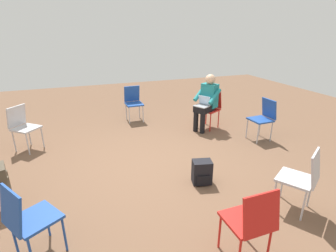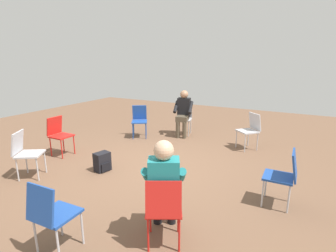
{
  "view_description": "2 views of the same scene",
  "coord_description": "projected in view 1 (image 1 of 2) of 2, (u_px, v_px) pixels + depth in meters",
  "views": [
    {
      "loc": [
        -1.09,
        -3.74,
        2.2
      ],
      "look_at": [
        0.17,
        -0.32,
        0.81
      ],
      "focal_mm": 28.0,
      "sensor_mm": 36.0,
      "label": 1
    },
    {
      "loc": [
        4.03,
        2.56,
        2.08
      ],
      "look_at": [
        -0.39,
        0.17,
        0.77
      ],
      "focal_mm": 28.0,
      "sensor_mm": 36.0,
      "label": 2
    }
  ],
  "objects": [
    {
      "name": "chair_east",
      "position": [
        264.0,
        116.0,
        5.31
      ],
      "size": [
        0.45,
        0.41,
        0.85
      ],
      "rotation": [
        0.0,
        0.0,
        1.61
      ],
      "color": "#1E4799",
      "rests_on": "ground"
    },
    {
      "name": "chair_southeast",
      "position": [
        303.0,
        176.0,
        3.18
      ],
      "size": [
        0.56,
        0.58,
        0.85
      ],
      "rotation": [
        0.0,
        0.0,
        0.55
      ],
      "color": "#B7B7BC",
      "rests_on": "ground"
    },
    {
      "name": "chair_south",
      "position": [
        251.0,
        220.0,
        2.46
      ],
      "size": [
        0.4,
        0.44,
        0.85
      ],
      "rotation": [
        0.0,
        0.0,
        0.01
      ],
      "color": "red",
      "rests_on": "ground"
    },
    {
      "name": "chair_southwest",
      "position": [
        27.0,
        218.0,
        2.49
      ],
      "size": [
        0.58,
        0.56,
        0.85
      ],
      "rotation": [
        0.0,
        0.0,
        -1.01
      ],
      "color": "#1E4799",
      "rests_on": "ground"
    },
    {
      "name": "ground_plane",
      "position": [
        152.0,
        166.0,
        4.42
      ],
      "size": [
        14.14,
        14.14,
        0.0
      ],
      "primitive_type": "plane",
      "color": "brown"
    },
    {
      "name": "chair_northwest",
      "position": [
        23.0,
        125.0,
        4.86
      ],
      "size": [
        0.59,
        0.58,
        0.85
      ],
      "rotation": [
        0.0,
        0.0,
        -2.3
      ],
      "color": "#B7B7BC",
      "rests_on": "ground"
    },
    {
      "name": "chair_north",
      "position": [
        133.0,
        101.0,
        6.42
      ],
      "size": [
        0.41,
        0.44,
        0.85
      ],
      "rotation": [
        0.0,
        0.0,
        3.15
      ],
      "color": "#1E4799",
      "rests_on": "ground"
    },
    {
      "name": "chair_northeast",
      "position": [
        211.0,
        107.0,
        5.97
      ],
      "size": [
        0.57,
        0.55,
        0.85
      ],
      "rotation": [
        0.0,
        0.0,
        2.06
      ],
      "color": "red",
      "rests_on": "ground"
    },
    {
      "name": "person_with_laptop",
      "position": [
        207.0,
        100.0,
        5.78
      ],
      "size": [
        0.63,
        0.62,
        1.24
      ],
      "rotation": [
        0.0,
        0.0,
        2.06
      ],
      "color": "black",
      "rests_on": "ground"
    },
    {
      "name": "backpack_near_laptop_user",
      "position": [
        202.0,
        173.0,
        3.9
      ],
      "size": [
        0.32,
        0.29,
        0.36
      ],
      "rotation": [
        0.0,
        0.0,
        2.91
      ],
      "color": "black",
      "rests_on": "ground"
    }
  ]
}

